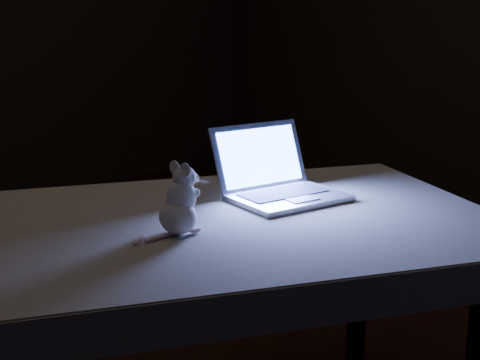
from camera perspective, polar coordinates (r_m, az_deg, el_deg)
table at (r=1.87m, az=-1.10°, el=-13.36°), size 1.47×1.22×0.68m
tablecloth at (r=1.77m, az=0.76°, el=-4.44°), size 1.57×1.29×0.09m
laptop at (r=1.88m, az=4.08°, el=1.28°), size 0.32×0.28×0.20m
plush_mouse at (r=1.60m, az=-5.16°, el=-1.57°), size 0.16×0.16×0.17m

